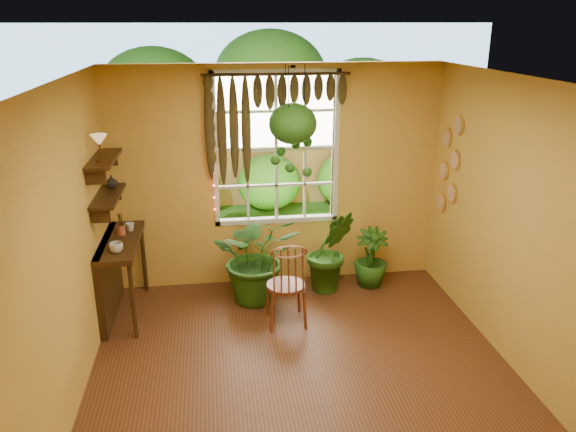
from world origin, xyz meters
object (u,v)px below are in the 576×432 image
(potted_plant_left, at_px, (258,256))
(potted_plant_mid, at_px, (330,251))
(hanging_basket, at_px, (293,130))
(counter_ledge, at_px, (113,269))
(windsor_chair, at_px, (286,296))

(potted_plant_left, height_order, potted_plant_mid, potted_plant_left)
(potted_plant_mid, height_order, hanging_basket, hanging_basket)
(potted_plant_left, bearing_deg, counter_ledge, -175.36)
(counter_ledge, distance_m, hanging_basket, 2.54)
(counter_ledge, xyz_separation_m, potted_plant_mid, (2.51, 0.26, -0.03))
(potted_plant_left, bearing_deg, windsor_chair, -67.14)
(potted_plant_left, distance_m, hanging_basket, 1.51)
(counter_ledge, height_order, windsor_chair, windsor_chair)
(counter_ledge, distance_m, windsor_chair, 1.95)
(counter_ledge, distance_m, potted_plant_left, 1.62)
(potted_plant_left, xyz_separation_m, potted_plant_mid, (0.89, 0.13, -0.03))
(counter_ledge, relative_size, potted_plant_left, 1.08)
(windsor_chair, relative_size, potted_plant_left, 1.02)
(counter_ledge, height_order, potted_plant_left, potted_plant_left)
(windsor_chair, xyz_separation_m, potted_plant_left, (-0.26, 0.61, 0.23))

